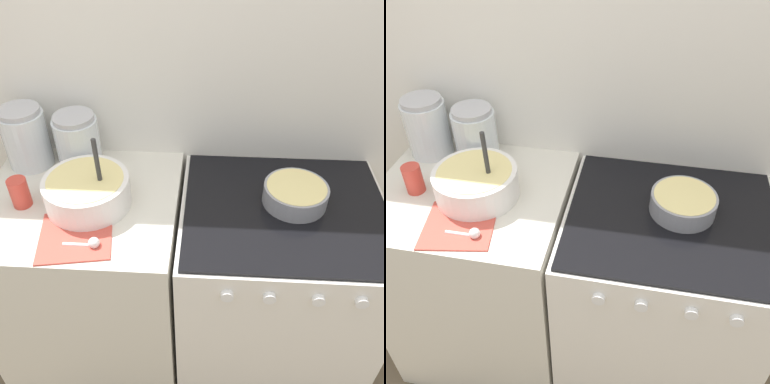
% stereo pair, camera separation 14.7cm
% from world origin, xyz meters
% --- Properties ---
extents(wall_back, '(4.49, 0.05, 2.40)m').
position_xyz_m(wall_back, '(0.00, 0.65, 1.20)').
color(wall_back, white).
rests_on(wall_back, ground_plane).
extents(countertop_cabinet, '(0.70, 0.63, 0.94)m').
position_xyz_m(countertop_cabinet, '(-0.35, 0.31, 0.47)').
color(countertop_cabinet, silver).
rests_on(countertop_cabinet, ground_plane).
extents(stove, '(0.73, 0.65, 0.94)m').
position_xyz_m(stove, '(0.38, 0.31, 0.47)').
color(stove, white).
rests_on(stove, ground_plane).
extents(mixing_bowl, '(0.29, 0.29, 0.27)m').
position_xyz_m(mixing_bowl, '(-0.30, 0.30, 1.00)').
color(mixing_bowl, white).
rests_on(mixing_bowl, countertop_cabinet).
extents(baking_pan, '(0.22, 0.22, 0.07)m').
position_xyz_m(baking_pan, '(0.41, 0.35, 0.98)').
color(baking_pan, gray).
rests_on(baking_pan, stove).
extents(storage_jar_left, '(0.17, 0.17, 0.24)m').
position_xyz_m(storage_jar_left, '(-0.59, 0.53, 1.04)').
color(storage_jar_left, silver).
rests_on(storage_jar_left, countertop_cabinet).
extents(storage_jar_middle, '(0.17, 0.17, 0.22)m').
position_xyz_m(storage_jar_middle, '(-0.39, 0.53, 1.03)').
color(storage_jar_middle, silver).
rests_on(storage_jar_middle, countertop_cabinet).
extents(tin_can, '(0.06, 0.06, 0.11)m').
position_xyz_m(tin_can, '(-0.54, 0.28, 0.99)').
color(tin_can, '#CC3F33').
rests_on(tin_can, countertop_cabinet).
extents(recipe_page, '(0.26, 0.26, 0.01)m').
position_xyz_m(recipe_page, '(-0.31, 0.13, 0.94)').
color(recipe_page, '#CC4C3F').
rests_on(recipe_page, countertop_cabinet).
extents(measuring_spoon, '(0.12, 0.04, 0.04)m').
position_xyz_m(measuring_spoon, '(-0.25, 0.09, 0.95)').
color(measuring_spoon, white).
rests_on(measuring_spoon, countertop_cabinet).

